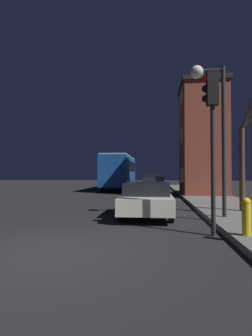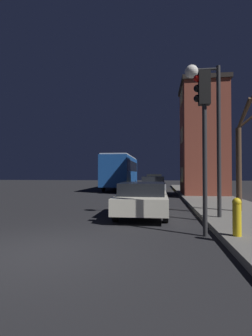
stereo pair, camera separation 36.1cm
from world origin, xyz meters
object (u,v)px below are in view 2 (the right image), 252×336
Objects in this scene: bare_tree at (240,158)px; car_far_lane at (154,182)px; fire_hydrant at (237,216)px; streetlamp at (206,106)px; traffic_light at (203,118)px; car_mid_lane at (153,185)px; car_near_lane at (143,198)px; bus at (121,170)px.

car_far_lane is (-3.70, 17.11, -1.44)m from bare_tree.
fire_hydrant is at bearing -83.70° from car_far_lane.
fire_hydrant is at bearing -107.41° from bare_tree.
streetlamp is 2.80m from bare_tree.
traffic_light is 0.93× the size of car_mid_lane.
traffic_light is 0.94× the size of car_near_lane.
car_near_lane is (-2.24, 1.14, -3.31)m from streetlamp.
car_near_lane is 17.49m from car_far_lane.
bus is 2.66× the size of car_far_lane.
traffic_light is 4.47m from car_near_lane.
streetlamp is at bearing -83.49° from car_far_lane.
car_mid_lane is 5.19× the size of fire_hydrant.
fire_hydrant is at bearing -57.56° from car_near_lane.
streetlamp reaches higher than bare_tree.
traffic_light is at bearing -82.90° from car_mid_lane.
car_far_lane is at bearing 96.51° from streetlamp.
fire_hydrant is at bearing -74.18° from bus.
streetlamp reaches higher than car_mid_lane.
bare_tree is (2.00, 3.64, -0.88)m from traffic_light.
fire_hydrant is at bearing -80.55° from car_mid_lane.
car_mid_lane is at bearing 88.95° from car_near_lane.
traffic_light is 4.25m from bare_tree.
streetlamp is 1.37× the size of car_far_lane.
bus is (-5.12, 19.77, -1.09)m from traffic_light.
car_mid_lane is (-2.06, 11.04, -3.24)m from streetlamp.
fire_hydrant is at bearing -85.14° from streetlamp.
car_far_lane is (3.42, 0.98, -1.23)m from bus.
fire_hydrant is (0.23, -2.76, -3.35)m from streetlamp.
car_near_lane is at bearing 122.44° from fire_hydrant.
fire_hydrant is (2.30, -13.80, -0.11)m from car_mid_lane.
traffic_light is at bearing -101.28° from streetlamp.
bus reaches higher than car_near_lane.
bare_tree reaches higher than fire_hydrant.
bus reaches higher than car_mid_lane.
bus is 16.89m from car_near_lane.
car_mid_lane is at bearing 97.10° from traffic_light.
bus is at bearing -163.94° from car_far_lane.
bare_tree is at bearing -69.08° from car_mid_lane.
car_mid_lane is 13.99m from fire_hydrant.
bare_tree reaches higher than car_near_lane.
bus reaches higher than car_far_lane.
car_far_lane reaches higher than car_near_lane.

